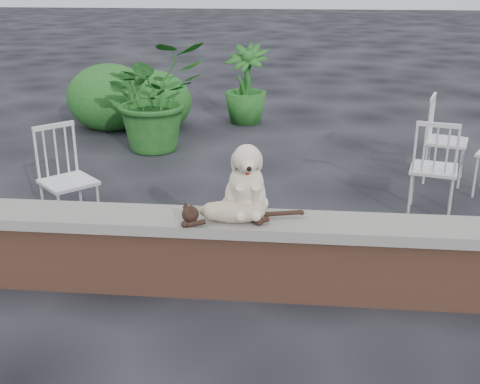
# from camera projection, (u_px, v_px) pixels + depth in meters

# --- Properties ---
(ground) EXTENTS (60.00, 60.00, 0.00)m
(ground) POSITION_uv_depth(u_px,v_px,m) (349.00, 296.00, 4.33)
(ground) COLOR black
(ground) RESTS_ON ground
(brick_wall) EXTENTS (6.00, 0.30, 0.50)m
(brick_wall) POSITION_uv_depth(u_px,v_px,m) (351.00, 265.00, 4.24)
(brick_wall) COLOR brown
(brick_wall) RESTS_ON ground
(capstone) EXTENTS (6.20, 0.40, 0.08)m
(capstone) POSITION_uv_depth(u_px,v_px,m) (354.00, 228.00, 4.14)
(capstone) COLOR slate
(capstone) RESTS_ON brick_wall
(dog) EXTENTS (0.44, 0.54, 0.56)m
(dog) POSITION_uv_depth(u_px,v_px,m) (245.00, 177.00, 4.17)
(dog) COLOR beige
(dog) RESTS_ON capstone
(cat) EXTENTS (1.04, 0.42, 0.17)m
(cat) POSITION_uv_depth(u_px,v_px,m) (232.00, 210.00, 4.10)
(cat) COLOR tan
(cat) RESTS_ON capstone
(chair_c) EXTENTS (0.68, 0.68, 0.94)m
(chair_c) POSITION_uv_depth(u_px,v_px,m) (434.00, 167.00, 5.61)
(chair_c) COLOR white
(chair_c) RESTS_ON ground
(chair_e) EXTENTS (0.70, 0.70, 0.94)m
(chair_e) POSITION_uv_depth(u_px,v_px,m) (447.00, 140.00, 6.48)
(chair_e) COLOR white
(chair_e) RESTS_ON ground
(chair_a) EXTENTS (0.79, 0.79, 0.94)m
(chair_a) POSITION_uv_depth(u_px,v_px,m) (68.00, 180.00, 5.27)
(chair_a) COLOR white
(chair_a) RESTS_ON ground
(potted_plant_a) EXTENTS (1.65, 1.60, 1.40)m
(potted_plant_a) POSITION_uv_depth(u_px,v_px,m) (155.00, 96.00, 7.55)
(potted_plant_a) COLOR #17501D
(potted_plant_a) RESTS_ON ground
(potted_plant_b) EXTENTS (0.81, 0.81, 1.16)m
(potted_plant_b) POSITION_uv_depth(u_px,v_px,m) (246.00, 84.00, 8.88)
(potted_plant_b) COLOR #17501D
(potted_plant_b) RESTS_ON ground
(shrubbery) EXTENTS (1.81, 1.13, 0.98)m
(shrubbery) POSITION_uv_depth(u_px,v_px,m) (133.00, 100.00, 8.68)
(shrubbery) COLOR #17501D
(shrubbery) RESTS_ON ground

